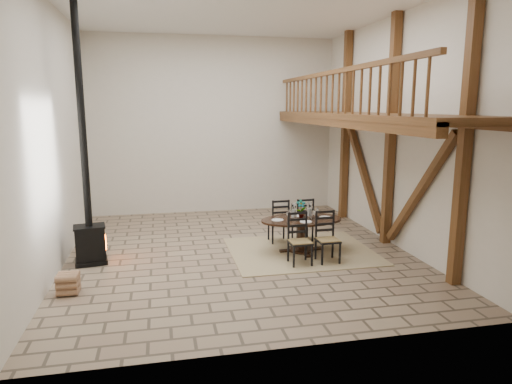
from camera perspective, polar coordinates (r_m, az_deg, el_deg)
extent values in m
plane|color=gray|center=(9.81, -2.12, -7.49)|extent=(8.00, 8.00, 0.00)
cube|color=silver|center=(13.29, -5.19, 8.23)|extent=(7.00, 0.02, 5.00)
cube|color=silver|center=(5.45, 4.95, 4.77)|extent=(7.00, 0.02, 5.00)
cube|color=silver|center=(9.40, -23.90, 6.38)|extent=(0.02, 8.00, 5.00)
cube|color=silver|center=(10.51, 17.09, 7.18)|extent=(0.02, 8.00, 5.00)
cube|color=white|center=(9.52, -2.35, 22.45)|extent=(7.00, 8.00, 0.02)
cube|color=brown|center=(8.34, 24.68, 5.88)|extent=(0.18, 0.18, 5.00)
cube|color=brown|center=(10.45, 16.51, 7.19)|extent=(0.18, 0.18, 5.00)
cube|color=brown|center=(12.70, 11.13, 7.97)|extent=(0.18, 0.18, 5.00)
cube|color=brown|center=(9.50, 19.72, 0.00)|extent=(0.14, 2.16, 2.54)
cube|color=brown|center=(11.67, 13.32, 2.23)|extent=(0.14, 2.16, 2.54)
cube|color=brown|center=(10.44, 16.60, 8.83)|extent=(0.20, 7.80, 0.20)
cube|color=brown|center=(10.13, 13.18, 9.23)|extent=(1.60, 7.80, 0.12)
cube|color=brown|center=(9.86, 9.43, 8.75)|extent=(0.18, 7.80, 0.22)
cube|color=brown|center=(9.88, 9.61, 14.56)|extent=(0.09, 7.60, 0.09)
cube|color=brown|center=(9.86, 9.53, 12.12)|extent=(0.06, 7.60, 0.86)
cube|color=tan|center=(9.87, 5.65, -7.36)|extent=(3.00, 2.50, 0.02)
ellipsoid|color=black|center=(9.68, 5.72, -3.47)|extent=(1.77, 1.09, 0.04)
cylinder|color=black|center=(9.77, 5.68, -5.52)|extent=(0.17, 0.17, 0.64)
cylinder|color=black|center=(9.86, 5.65, -7.14)|extent=(0.54, 0.54, 0.06)
cube|color=#9B7B47|center=(8.95, 5.53, -6.23)|extent=(0.43, 0.41, 0.04)
cube|color=black|center=(9.02, 5.51, -7.69)|extent=(0.41, 0.41, 0.44)
cube|color=black|center=(9.04, 5.19, -4.28)|extent=(0.37, 0.05, 0.58)
cube|color=#9B7B47|center=(9.15, 8.97, -5.94)|extent=(0.43, 0.41, 0.04)
cube|color=black|center=(9.22, 8.93, -7.38)|extent=(0.41, 0.41, 0.44)
cube|color=black|center=(9.24, 8.60, -4.04)|extent=(0.37, 0.05, 0.58)
cube|color=#9B7B47|center=(10.36, 2.82, -3.84)|extent=(0.43, 0.41, 0.04)
cube|color=black|center=(10.42, 2.80, -5.12)|extent=(0.41, 0.41, 0.44)
cube|color=black|center=(10.13, 3.11, -2.62)|extent=(0.37, 0.05, 0.58)
cube|color=#9B7B47|center=(10.53, 5.84, -3.65)|extent=(0.43, 0.41, 0.04)
cube|color=black|center=(10.59, 5.81, -4.91)|extent=(0.41, 0.41, 0.44)
cube|color=black|center=(10.30, 6.19, -2.44)|extent=(0.37, 0.05, 0.58)
cube|color=white|center=(9.67, 5.73, -3.32)|extent=(1.36, 0.70, 0.01)
cube|color=white|center=(9.65, 5.74, -2.84)|extent=(0.87, 0.31, 0.18)
cylinder|color=white|center=(9.58, 4.77, -2.43)|extent=(0.12, 0.12, 0.34)
cylinder|color=white|center=(9.69, 6.71, -2.32)|extent=(0.12, 0.12, 0.34)
cylinder|color=silver|center=(9.60, 4.76, -2.96)|extent=(0.06, 0.06, 0.16)
cylinder|color=silver|center=(9.71, 6.70, -2.84)|extent=(0.06, 0.06, 0.16)
imported|color=#4C723F|center=(9.67, 5.66, -2.13)|extent=(0.22, 0.15, 0.40)
cube|color=black|center=(9.67, -19.86, -8.13)|extent=(0.66, 0.54, 0.09)
cube|color=black|center=(9.56, -20.00, -6.05)|extent=(0.61, 0.49, 0.64)
cube|color=#FF590C|center=(9.56, -18.29, -5.93)|extent=(0.06, 0.26, 0.26)
cube|color=black|center=(9.47, -20.13, -4.08)|extent=(0.65, 0.53, 0.04)
cylinder|color=black|center=(9.19, -20.99, 8.91)|extent=(0.14, 0.14, 4.23)
cylinder|color=brown|center=(10.36, -19.85, -6.25)|extent=(0.47, 0.47, 0.31)
cube|color=#A07659|center=(10.31, -19.92, -5.23)|extent=(0.25, 0.25, 0.09)
cube|color=#A07659|center=(8.28, -22.42, -10.53)|extent=(0.34, 0.35, 0.35)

